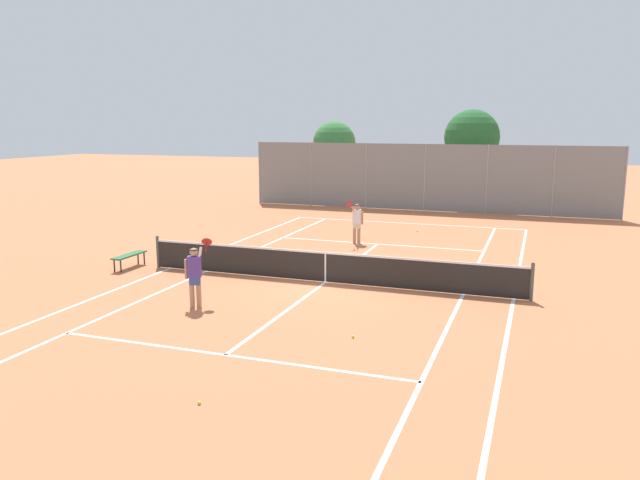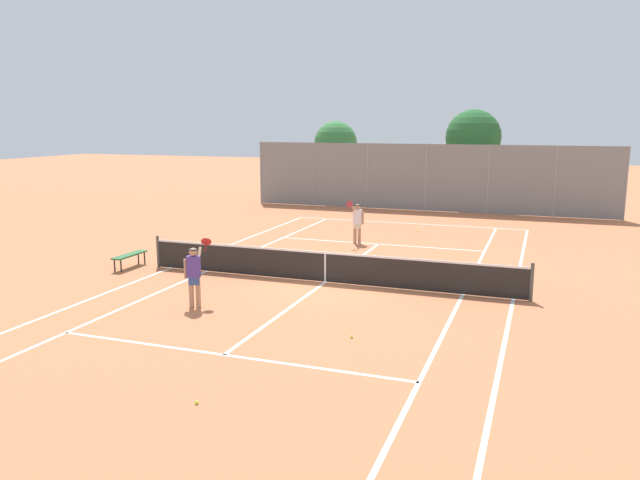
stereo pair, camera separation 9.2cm
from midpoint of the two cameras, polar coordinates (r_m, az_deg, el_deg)
The scene contains 13 objects.
ground_plane at distance 19.05m, azimuth 0.36°, elevation -3.89°, with size 120.00×120.00×0.00m, color #C67047.
court_line_markings at distance 19.05m, azimuth 0.36°, elevation -3.88°, with size 11.10×23.90×0.01m.
tennis_net at distance 18.92m, azimuth 0.37°, elevation -2.40°, with size 12.00×0.10×1.07m.
player_near_side at distance 16.65m, azimuth -11.53°, elevation -2.97°, with size 0.47×0.87×1.77m.
player_far_left at distance 24.94m, azimuth 3.27°, elevation 1.78°, with size 0.57×0.81×1.77m.
loose_tennis_ball_0 at distance 14.29m, azimuth 2.84°, elevation -8.82°, with size 0.07×0.07×0.07m, color #D1DB33.
loose_tennis_ball_1 at distance 22.22m, azimuth -9.34°, elevation -1.81°, with size 0.07×0.07×0.07m, color #D1DB33.
loose_tennis_ball_2 at distance 28.01m, azimuth 8.80°, elevation 0.81°, with size 0.07×0.07×0.07m, color #D1DB33.
loose_tennis_ball_3 at distance 11.36m, azimuth -11.22°, elevation -14.39°, with size 0.07×0.07×0.07m, color #D1DB33.
courtside_bench at distance 21.77m, azimuth -17.15°, elevation -1.40°, with size 0.36×1.50×0.47m.
back_fence at distance 34.49m, azimuth 9.46°, elevation 5.65°, with size 19.84×0.08×3.65m.
tree_behind_left at distance 39.02m, azimuth 1.09°, elevation 8.75°, with size 2.77×2.63×4.85m.
tree_behind_right at distance 36.51m, azimuth 13.72°, elevation 8.98°, with size 3.09×3.09×5.51m.
Camera 1 is at (6.04, -17.41, 4.83)m, focal length 35.00 mm.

